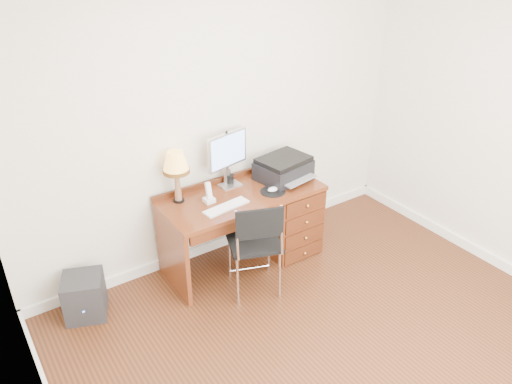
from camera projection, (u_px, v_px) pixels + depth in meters
ground at (340, 350)px, 3.87m from camera, size 4.00×4.00×0.00m
room_shell at (291, 300)px, 4.31m from camera, size 4.00×4.00×4.00m
desk at (270, 215)px, 4.85m from camera, size 1.50×0.67×0.75m
monitor at (228, 153)px, 4.53m from camera, size 0.45×0.19×0.52m
keyboard at (226, 207)px, 4.30m from camera, size 0.44×0.17×0.02m
mouse_pad at (273, 191)px, 4.56m from camera, size 0.23×0.23×0.05m
printer at (283, 168)px, 4.76m from camera, size 0.54×0.45×0.21m
leg_lamp at (176, 165)px, 4.24m from camera, size 0.23×0.23×0.48m
phone at (209, 196)px, 4.37m from camera, size 0.09×0.09×0.19m
pen_cup at (230, 179)px, 4.68m from camera, size 0.07×0.07×0.09m
chair at (258, 238)px, 4.23m from camera, size 0.56×0.57×0.93m
equipment_box at (85, 296)px, 4.14m from camera, size 0.41×0.41×0.37m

